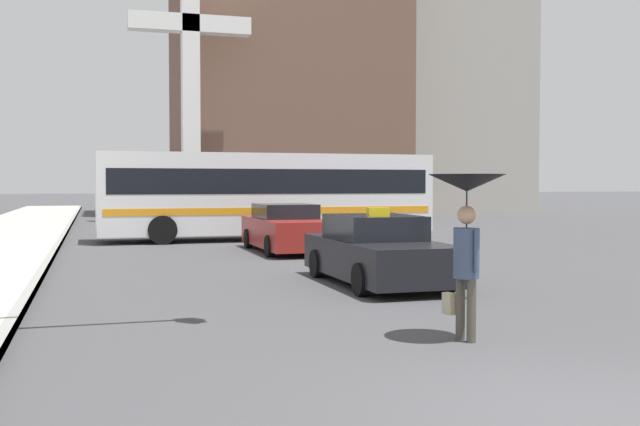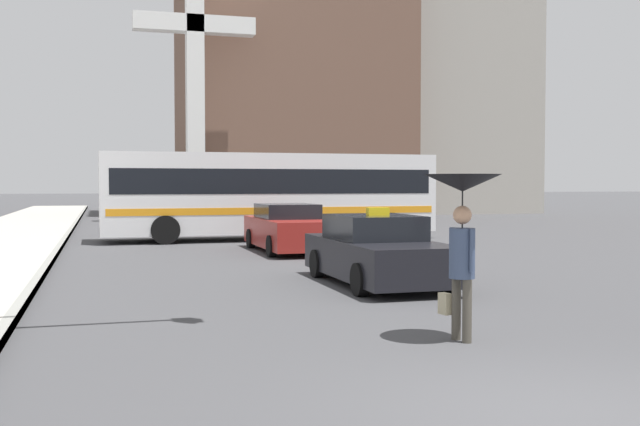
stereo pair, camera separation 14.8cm
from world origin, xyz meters
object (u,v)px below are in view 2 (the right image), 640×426
Objects in this scene: sedan_red at (289,229)px; traffic_light at (90,7)px; taxi at (377,252)px; city_bus at (271,192)px; pedestrian_with_umbrella at (462,211)px; monument_cross at (195,66)px.

traffic_light reaches higher than sedan_red.
taxi is 0.94× the size of sedan_red.
taxi reaches higher than sedan_red.
city_bus reaches higher than pedestrian_with_umbrella.
traffic_light is 30.31m from monument_cross.
sedan_red is 13.24m from traffic_light.
pedestrian_with_umbrella is at bearing -16.20° from traffic_light.
monument_cross reaches higher than taxi.
monument_cross is at bearing 80.73° from traffic_light.
traffic_light is at bearing 64.92° from sedan_red.
pedestrian_with_umbrella is 5.35m from traffic_light.
pedestrian_with_umbrella is (-0.90, -12.86, 1.00)m from sedan_red.
monument_cross reaches higher than sedan_red.
traffic_light reaches higher than taxi.
taxi is at bearing -3.35° from city_bus.
traffic_light is (-5.40, -11.55, 3.57)m from sedan_red.
traffic_light is (-4.51, 1.31, 2.56)m from pedestrian_with_umbrella.
monument_cross is (-0.54, 25.58, 7.48)m from taxi.
monument_cross is (0.33, 30.97, 6.46)m from pedestrian_with_umbrella.
monument_cross is (-0.56, 18.11, 7.46)m from sedan_red.
monument_cross is at bearing -175.94° from city_bus.
traffic_light reaches higher than pedestrian_with_umbrella.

